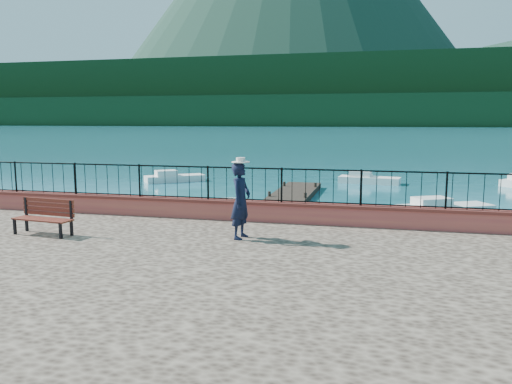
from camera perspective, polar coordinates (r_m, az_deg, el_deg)
The scene contains 14 objects.
ground at distance 11.11m, azimuth 0.69°, elevation -13.42°, with size 2000.00×2000.00×0.00m, color #19596B.
parapet at distance 14.20m, azimuth 4.11°, elevation -2.36°, with size 28.00×0.46×0.58m, color #B85742.
railing at distance 14.08m, azimuth 4.14°, elevation 0.70°, with size 27.00×0.05×0.95m, color black.
dock at distance 22.82m, azimuth 2.67°, elevation -1.70°, with size 2.00×16.00×0.30m, color #2D231C.
far_forest at distance 310.10m, azimuth 13.59°, elevation 8.99°, with size 900.00×60.00×18.00m, color black.
foothills at distance 370.49m, azimuth 13.72°, elevation 10.85°, with size 900.00×120.00×44.00m, color black.
park_bench at distance 13.80m, azimuth -23.07°, elevation -3.38°, with size 1.66×0.71×0.90m.
person at distance 12.19m, azimuth -1.75°, elevation -1.01°, with size 0.69×0.45×1.88m, color black.
hat at distance 12.07m, azimuth -1.77°, elevation 3.68°, with size 0.44×0.44×0.12m, color silver.
boat_0 at distance 21.02m, azimuth -1.54°, elevation -1.87°, with size 4.29×1.30×0.80m, color silver.
boat_1 at distance 19.57m, azimuth 23.30°, elevation -3.32°, with size 3.84×1.30×0.80m, color silver.
boat_2 at distance 23.17m, azimuth 20.73°, elevation -1.45°, with size 4.23×1.30×0.80m, color silver.
boat_3 at distance 33.62m, azimuth -9.28°, elevation 1.86°, with size 3.87×1.30×0.80m, color silver.
boat_4 at distance 33.09m, azimuth 12.83°, elevation 1.66°, with size 3.84×1.30×0.80m, color silver.
Camera 1 is at (2.35, -10.05, 4.11)m, focal length 35.00 mm.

